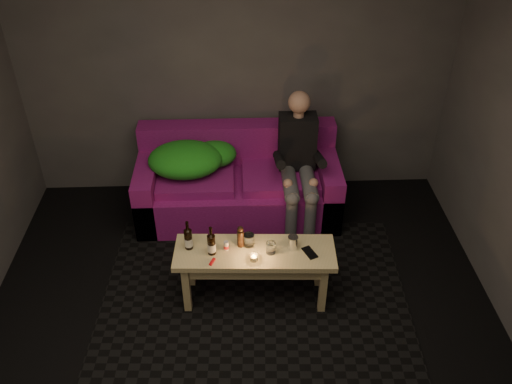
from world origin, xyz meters
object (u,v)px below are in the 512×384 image
person (298,161)px  coffee_table (255,259)px  beer_bottle_a (188,238)px  steel_cup (293,242)px  beer_bottle_b (211,244)px  sofa (238,185)px

person → coffee_table: (-0.43, -1.02, -0.23)m
beer_bottle_a → steel_cup: bearing=-2.4°
beer_bottle_b → person: bearing=53.8°
sofa → person: size_ratio=1.50×
sofa → beer_bottle_b: bearing=-100.1°
beer_bottle_b → sofa: bearing=79.9°
sofa → beer_bottle_b: sofa is taller
coffee_table → steel_cup: size_ratio=11.38×
person → steel_cup: person is taller
sofa → coffee_table: (0.11, -1.17, 0.12)m
sofa → coffee_table: bearing=-84.5°
person → coffee_table: person is taller
beer_bottle_b → steel_cup: beer_bottle_b is taller
person → beer_bottle_b: 1.28m
sofa → beer_bottle_b: 1.24m
sofa → beer_bottle_a: size_ratio=7.39×
sofa → steel_cup: size_ratio=17.14×
beer_bottle_a → steel_cup: (0.79, -0.03, -0.04)m
person → beer_bottle_a: size_ratio=4.93×
sofa → coffee_table: sofa is taller
sofa → person: 0.67m
coffee_table → steel_cup: 0.32m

